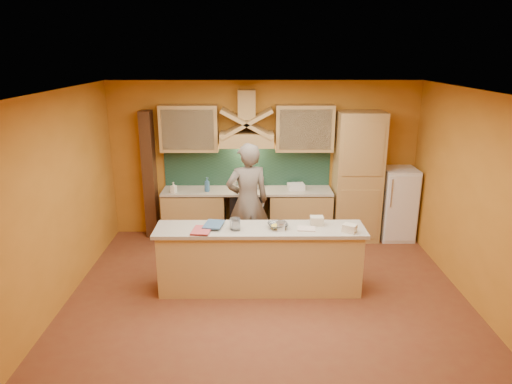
{
  "coord_description": "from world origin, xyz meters",
  "views": [
    {
      "loc": [
        -0.19,
        -5.56,
        3.27
      ],
      "look_at": [
        -0.15,
        0.9,
        1.28
      ],
      "focal_mm": 32.0,
      "sensor_mm": 36.0,
      "label": 1
    }
  ],
  "objects_px": {
    "kitchen_scale": "(281,227)",
    "fridge": "(397,204)",
    "person": "(248,202)",
    "stove": "(247,214)",
    "mixing_bowl": "(278,226)"
  },
  "relations": [
    {
      "from": "fridge",
      "to": "mixing_bowl",
      "type": "bearing_deg",
      "value": -139.79
    },
    {
      "from": "stove",
      "to": "kitchen_scale",
      "type": "bearing_deg",
      "value": -76.16
    },
    {
      "from": "stove",
      "to": "kitchen_scale",
      "type": "xyz_separation_m",
      "value": [
        0.49,
        -1.97,
        0.54
      ]
    },
    {
      "from": "fridge",
      "to": "mixing_bowl",
      "type": "distance_m",
      "value": 2.97
    },
    {
      "from": "fridge",
      "to": "stove",
      "type": "bearing_deg",
      "value": 180.0
    },
    {
      "from": "fridge",
      "to": "person",
      "type": "height_order",
      "value": "person"
    },
    {
      "from": "person",
      "to": "fridge",
      "type": "bearing_deg",
      "value": -178.09
    },
    {
      "from": "person",
      "to": "kitchen_scale",
      "type": "bearing_deg",
      "value": 97.15
    },
    {
      "from": "fridge",
      "to": "mixing_bowl",
      "type": "height_order",
      "value": "fridge"
    },
    {
      "from": "fridge",
      "to": "kitchen_scale",
      "type": "relative_size",
      "value": 12.06
    },
    {
      "from": "fridge",
      "to": "person",
      "type": "distance_m",
      "value": 2.81
    },
    {
      "from": "person",
      "to": "mixing_bowl",
      "type": "xyz_separation_m",
      "value": [
        0.43,
        -1.12,
        0.02
      ]
    },
    {
      "from": "stove",
      "to": "person",
      "type": "xyz_separation_m",
      "value": [
        0.02,
        -0.79,
        0.51
      ]
    },
    {
      "from": "fridge",
      "to": "kitchen_scale",
      "type": "height_order",
      "value": "fridge"
    },
    {
      "from": "kitchen_scale",
      "to": "fridge",
      "type": "bearing_deg",
      "value": 46.58
    }
  ]
}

